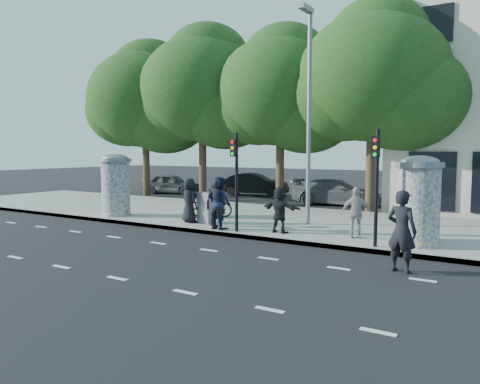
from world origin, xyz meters
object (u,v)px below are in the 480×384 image
Objects in this scene: man_road at (402,231)px; car_mid at (254,184)px; ped_e at (356,213)px; car_left at (171,184)px; cabinet_left at (206,208)px; traffic_pole_far at (376,175)px; ad_column_right at (419,199)px; traffic_pole_near at (236,172)px; ped_d at (214,205)px; bicycle at (210,205)px; cabinet_right at (415,221)px; car_right at (336,192)px; street_lamp at (309,101)px; ped_f at (280,210)px; ad_column_left at (116,183)px; ped_b at (217,204)px; ped_c at (220,203)px; ped_a at (189,200)px.

car_mid is (-12.87, 14.89, -0.27)m from man_road.
car_left is at bearing -54.13° from ped_e.
cabinet_left is 0.27× the size of car_mid.
ad_column_right is at bearing 42.21° from traffic_pole_far.
traffic_pole_far is at bearing -154.31° from car_mid.
car_mid is at bearing 117.94° from traffic_pole_near.
ad_column_right is 0.78× the size of traffic_pole_near.
cabinet_left is (-0.68, 0.39, -0.20)m from ped_d.
cabinet_left is (-6.85, 1.06, -1.48)m from traffic_pole_far.
bicycle is 11.24m from car_mid.
cabinet_right is 0.26× the size of car_right.
man_road is 14.20m from car_right.
car_right is at bearing 102.95° from street_lamp.
ped_e is 3.65m from man_road.
car_right is (0.95, 10.09, -0.25)m from ped_d.
car_right is (-1.79, 10.12, -0.24)m from ped_f.
car_mid is (-0.28, 12.27, -0.81)m from ad_column_left.
ped_d is 0.36× the size of car_mid.
ped_b is 4.83m from ped_e.
ad_column_left is 4.63m from cabinet_left.
street_lamp is at bearing -157.05° from car_mid.
ped_f is at bearing 24.76° from traffic_pole_near.
bicycle is 0.48× the size of car_left.
ped_e is 5.94m from cabinet_left.
ped_c is 1.15× the size of ped_e.
man_road is (7.36, -2.58, 0.06)m from ped_d.
car_mid is (-8.25, 12.34, -0.20)m from ped_f.
ad_column_right is 8.46m from ped_a.
ped_a is 1.10× the size of ped_f.
man_road is 0.45× the size of car_mid.
man_road reaches higher than cabinet_right.
traffic_pole_far is at bearing -140.08° from car_left.
ped_e is 0.41× the size of car_left.
traffic_pole_near is at bearing -23.11° from cabinet_left.
traffic_pole_near is at bearing 30.61° from ped_f.
traffic_pole_near reaches higher than bicycle.
ped_b reaches higher than ped_d.
car_mid is (-6.04, 12.74, -0.36)m from ped_c.
car_left is at bearing 119.17° from ad_column_left.
car_left is (-9.73, 10.27, -0.34)m from ped_a.
traffic_pole_far is at bearing -161.40° from ped_c.
ped_f is 17.26m from car_left.
traffic_pole_far is (4.80, 0.00, 0.00)m from traffic_pole_near.
traffic_pole_far is at bearing -3.55° from ad_column_left.
traffic_pole_far is 1.96× the size of ped_a.
traffic_pole_near is 3.02m from ped_a.
ped_e reaches higher than ped_d.
ped_f is (7.97, -0.07, -0.60)m from ad_column_left.
man_road is 8.57m from cabinet_left.
ad_column_left is at bearing -160.66° from cabinet_right.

